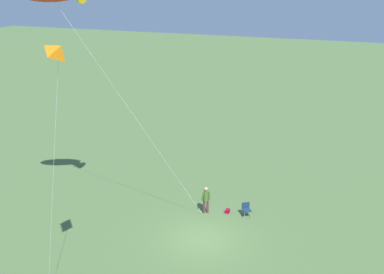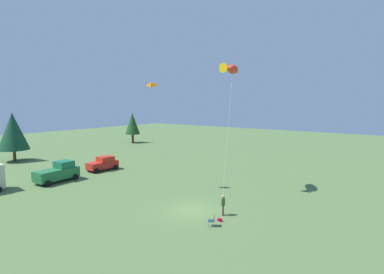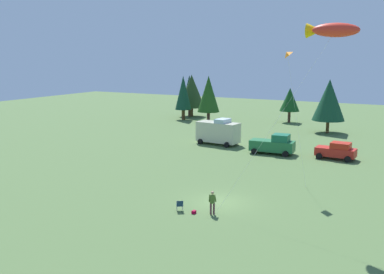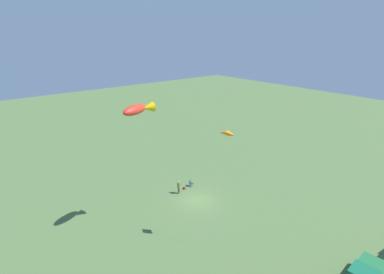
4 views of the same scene
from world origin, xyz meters
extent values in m
plane|color=#4E6A3A|center=(0.00, 0.00, 0.00)|extent=(160.00, 160.00, 0.00)
cylinder|color=#532F36|center=(0.60, -2.85, 0.42)|extent=(0.14, 0.14, 0.85)
cylinder|color=#532F36|center=(0.80, -2.75, 0.42)|extent=(0.14, 0.14, 0.85)
cylinder|color=#436125|center=(0.70, -2.80, 1.16)|extent=(0.46, 0.46, 0.62)
sphere|color=tan|center=(0.70, -2.80, 1.62)|extent=(0.24, 0.24, 0.24)
cylinder|color=#436125|center=(0.49, -2.83, 1.19)|extent=(0.16, 0.14, 0.55)
cylinder|color=#436125|center=(0.85, -2.66, 1.19)|extent=(0.21, 0.16, 0.56)
cube|color=#18324B|center=(-1.74, -3.22, 0.42)|extent=(0.66, 0.66, 0.04)
cube|color=#18324B|center=(-1.62, -3.41, 0.62)|extent=(0.42, 0.29, 0.40)
cylinder|color=#A5A8AD|center=(-2.03, -3.16, 0.21)|extent=(0.03, 0.03, 0.42)
cylinder|color=#A5A8AD|center=(-1.68, -2.93, 0.21)|extent=(0.03, 0.03, 0.42)
cylinder|color=#A5A8AD|center=(-1.80, -3.51, 0.21)|extent=(0.03, 0.03, 0.42)
cylinder|color=#A5A8AD|center=(-1.45, -3.28, 0.21)|extent=(0.03, 0.03, 0.42)
cube|color=#A6052A|center=(-0.55, -3.26, 0.11)|extent=(0.25, 0.34, 0.22)
cube|color=beige|center=(-9.77, 20.65, 1.59)|extent=(5.60, 2.75, 2.50)
cube|color=silver|center=(-9.12, 20.58, 3.09)|extent=(1.60, 2.16, 0.50)
cylinder|color=black|center=(-7.71, 21.63, 0.34)|extent=(0.70, 0.29, 0.68)
cylinder|color=black|center=(-7.96, 19.26, 0.34)|extent=(0.70, 0.29, 0.68)
cylinder|color=black|center=(-11.58, 22.04, 0.34)|extent=(0.70, 0.29, 0.68)
cylinder|color=black|center=(-11.83, 19.67, 0.34)|extent=(0.70, 0.29, 0.68)
cube|color=#216938|center=(-1.94, 18.56, 0.94)|extent=(5.13, 2.36, 1.20)
cube|color=#166241|center=(-0.95, 18.63, 1.94)|extent=(1.93, 1.97, 0.80)
cylinder|color=black|center=(-0.23, 19.78, 0.34)|extent=(0.69, 0.27, 0.68)
cylinder|color=black|center=(-0.07, 17.60, 0.34)|extent=(0.69, 0.27, 0.68)
cylinder|color=black|center=(-3.82, 19.51, 0.34)|extent=(0.69, 0.27, 0.68)
cylinder|color=black|center=(-3.66, 17.34, 0.34)|extent=(0.69, 0.27, 0.68)
cube|color=red|center=(5.04, 19.24, 0.79)|extent=(4.29, 2.01, 0.90)
cube|color=red|center=(5.54, 19.22, 1.56)|extent=(2.08, 1.76, 0.65)
cylinder|color=black|center=(6.60, 20.15, 0.34)|extent=(0.69, 0.25, 0.68)
cylinder|color=black|center=(6.50, 18.17, 0.34)|extent=(0.69, 0.25, 0.68)
cylinder|color=black|center=(3.58, 20.31, 0.34)|extent=(0.69, 0.25, 0.68)
cylinder|color=black|center=(3.48, 18.33, 0.34)|extent=(0.69, 0.25, 0.68)
cylinder|color=#4D312B|center=(-25.90, 42.66, 1.07)|extent=(0.44, 0.44, 2.13)
cone|color=#163627|center=(-25.90, 42.66, 4.85)|extent=(2.81, 2.81, 5.44)
cylinder|color=brown|center=(-25.22, 42.30, 0.88)|extent=(0.55, 0.55, 1.76)
cone|color=#243D1C|center=(-25.22, 42.30, 4.74)|extent=(4.86, 4.86, 5.96)
cylinder|color=#4E371D|center=(-24.54, 37.94, 0.91)|extent=(0.58, 0.58, 1.83)
cone|color=#133D2A|center=(-24.54, 37.94, 4.77)|extent=(2.85, 2.85, 5.88)
cylinder|color=#51352C|center=(-19.40, 37.47, 0.89)|extent=(0.52, 0.52, 1.77)
cone|color=#1F4C18|center=(-19.40, 37.47, 4.80)|extent=(3.72, 3.72, 6.05)
cylinder|color=#482E25|center=(-7.19, 43.52, 0.97)|extent=(0.47, 0.47, 1.94)
cone|color=#134419|center=(-7.19, 43.52, 3.89)|extent=(3.32, 3.32, 3.89)
cylinder|color=brown|center=(0.69, 36.13, 0.92)|extent=(0.46, 0.46, 1.84)
cone|color=#144028|center=(0.69, 36.13, 4.83)|extent=(4.67, 4.67, 5.98)
ellipsoid|color=red|center=(7.94, 0.54, 12.82)|extent=(3.25, 2.17, 0.93)
cone|color=#F1B80B|center=(6.56, 0.54, 12.82)|extent=(1.07, 0.98, 0.98)
sphere|color=yellow|center=(8.78, 0.84, 12.92)|extent=(0.24, 0.24, 0.24)
cylinder|color=silver|center=(4.39, -1.01, 6.41)|extent=(7.11, 3.11, 12.82)
cylinder|color=#4C3823|center=(0.85, -2.56, 0.00)|extent=(0.04, 0.04, 0.01)
pyramid|color=orange|center=(2.67, 7.28, 11.29)|extent=(0.99, 1.21, 0.68)
cylinder|color=silver|center=(3.85, 7.16, 5.58)|extent=(2.16, 0.32, 11.15)
cylinder|color=#4C3823|center=(4.92, 7.01, 0.00)|extent=(0.04, 0.04, 0.01)
camera|label=1|loc=(-6.55, 20.09, 13.82)|focal=42.00mm
camera|label=2|loc=(-20.13, -15.18, 9.36)|focal=28.00mm
camera|label=3|loc=(13.84, -30.37, 11.20)|focal=42.00mm
camera|label=4|loc=(20.63, 24.33, 19.52)|focal=28.00mm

